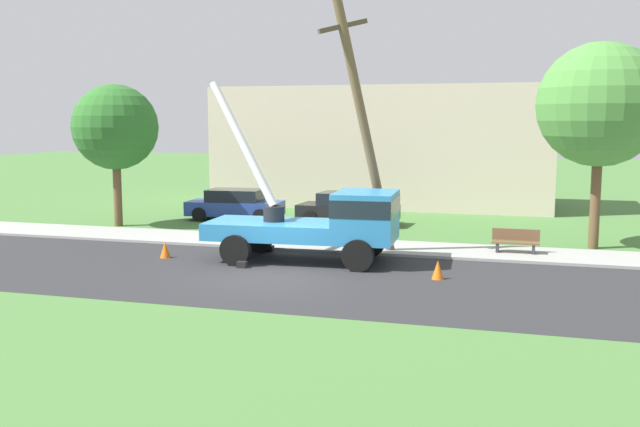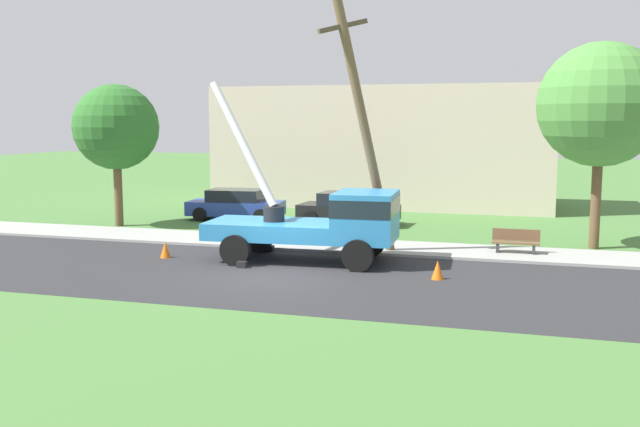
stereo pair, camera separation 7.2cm
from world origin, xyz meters
The scene contains 13 objects.
ground_plane centered at (0.00, 12.00, 0.00)m, with size 120.00×120.00×0.00m, color #477538.
road_asphalt centered at (0.00, 0.00, 0.00)m, with size 80.00×7.95×0.01m, color #2B2B2D.
sidewalk_strip centered at (0.00, 5.36, 0.05)m, with size 80.00×2.77×0.10m, color #9E9E99.
utility_truck centered at (0.99, 2.44, 1.41)m, with size 6.89×3.21×5.98m.
leaning_utility_pole centered at (1.84, 3.99, 4.52)m, with size 2.38×2.18×8.80m.
traffic_cone_ahead centered at (4.81, 0.91, 0.28)m, with size 0.36×0.36×0.56m, color orange.
traffic_cone_behind centered at (-4.46, 1.62, 0.28)m, with size 0.36×0.36×0.56m, color orange.
parked_sedan_blue centered at (-5.86, 10.95, 0.71)m, with size 4.55×2.28×1.42m.
parked_sedan_black centered at (-0.44, 10.98, 0.71)m, with size 4.49×2.18×1.42m.
park_bench centered at (6.91, 5.43, 0.46)m, with size 1.60×0.45×0.90m.
roadside_tree_near centered at (-10.00, 7.63, 4.30)m, with size 3.69×3.69×6.17m.
roadside_tree_far centered at (9.60, 7.59, 5.15)m, with size 4.42×4.42×7.38m.
lowrise_building_backdrop centered at (-0.49, 18.90, 3.20)m, with size 18.00×6.00×6.40m, color beige.
Camera 2 is at (7.34, -19.74, 4.64)m, focal length 40.17 mm.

